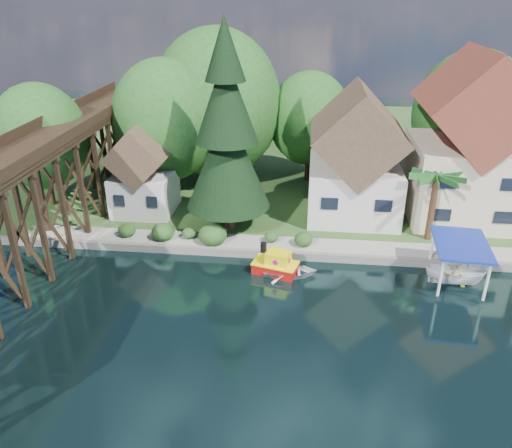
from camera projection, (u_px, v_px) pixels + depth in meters
The scene contains 16 objects.
ground at pixel (250, 322), 30.51m from camera, with size 140.00×140.00×0.00m, color black.
bank at pixel (283, 152), 60.88m from camera, with size 140.00×52.00×0.50m, color #294C1E.
seawall at pixel (316, 257), 37.16m from camera, with size 60.00×0.40×0.62m, color slate.
promenade at pixel (343, 247), 38.03m from camera, with size 50.00×2.60×0.06m, color gray.
trestle_bridge at pixel (29, 198), 34.41m from camera, with size 4.12×44.18×9.30m.
house_left at pixel (355, 162), 41.94m from camera, with size 7.64×8.64×11.02m.
house_center at pixel (467, 149), 40.95m from camera, with size 8.65×9.18×13.89m.
shed at pixel (143, 175), 42.93m from camera, with size 5.09×5.40×7.85m.
bg_trees at pixel (288, 120), 46.31m from camera, with size 49.90×13.30×10.57m.
shrubs at pixel (206, 233), 38.73m from camera, with size 15.76×2.47×1.70m.
conifer at pixel (227, 134), 37.82m from camera, with size 6.64×6.64×16.35m.
palm_tree at pixel (437, 179), 37.25m from camera, with size 5.26×5.26×5.75m.
tugboat at pixel (276, 265), 35.40m from camera, with size 3.49×2.50×2.28m.
boat_white_a at pixel (290, 270), 35.28m from camera, with size 2.73×3.82×0.79m, color white.
boat_canopy at pixel (457, 267), 33.74m from camera, with size 4.13×5.24×3.21m.
boat_yellow at pixel (459, 272), 34.61m from camera, with size 1.98×2.29×1.21m, color yellow.
Camera 1 is at (3.08, -24.74, 18.58)m, focal length 35.00 mm.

